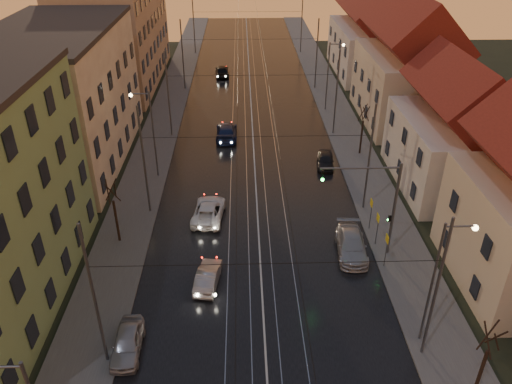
{
  "coord_description": "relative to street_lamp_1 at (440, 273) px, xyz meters",
  "views": [
    {
      "loc": [
        -1.09,
        -9.97,
        21.65
      ],
      "look_at": [
        -0.14,
        22.7,
        2.49
      ],
      "focal_mm": 35.0,
      "sensor_mm": 36.0,
      "label": 1
    }
  ],
  "objects": [
    {
      "name": "road",
      "position": [
        -9.1,
        30.0,
        -4.87
      ],
      "size": [
        16.0,
        120.0,
        0.04
      ],
      "primitive_type": "cube",
      "color": "black",
      "rests_on": "ground"
    },
    {
      "name": "sidewalk_left",
      "position": [
        -19.1,
        30.0,
        -4.81
      ],
      "size": [
        4.0,
        120.0,
        0.15
      ],
      "primitive_type": "cube",
      "color": "#4C4C4C",
      "rests_on": "ground"
    },
    {
      "name": "sidewalk_right",
      "position": [
        0.9,
        30.0,
        -4.81
      ],
      "size": [
        4.0,
        120.0,
        0.15
      ],
      "primitive_type": "cube",
      "color": "#4C4C4C",
      "rests_on": "ground"
    },
    {
      "name": "tram_rail_0",
      "position": [
        -11.3,
        30.0,
        -4.83
      ],
      "size": [
        0.06,
        120.0,
        0.03
      ],
      "primitive_type": "cube",
      "color": "gray",
      "rests_on": "road"
    },
    {
      "name": "tram_rail_1",
      "position": [
        -9.87,
        30.0,
        -4.83
      ],
      "size": [
        0.06,
        120.0,
        0.03
      ],
      "primitive_type": "cube",
      "color": "gray",
      "rests_on": "road"
    },
    {
      "name": "tram_rail_2",
      "position": [
        -8.33,
        30.0,
        -4.83
      ],
      "size": [
        0.06,
        120.0,
        0.03
      ],
      "primitive_type": "cube",
      "color": "gray",
      "rests_on": "road"
    },
    {
      "name": "tram_rail_3",
      "position": [
        -6.9,
        30.0,
        -4.83
      ],
      "size": [
        0.06,
        120.0,
        0.03
      ],
      "primitive_type": "cube",
      "color": "gray",
      "rests_on": "road"
    },
    {
      "name": "apartment_left_2",
      "position": [
        -26.6,
        24.0,
        1.11
      ],
      "size": [
        10.0,
        20.0,
        12.0
      ],
      "primitive_type": "cube",
      "color": "tan",
      "rests_on": "ground"
    },
    {
      "name": "apartment_left_3",
      "position": [
        -26.6,
        48.0,
        2.11
      ],
      "size": [
        10.0,
        24.0,
        14.0
      ],
      "primitive_type": "cube",
      "color": "#977B61",
      "rests_on": "ground"
    },
    {
      "name": "house_right_2",
      "position": [
        7.9,
        18.0,
        -0.24
      ],
      "size": [
        9.18,
        12.24,
        9.2
      ],
      "color": "beige",
      "rests_on": "ground"
    },
    {
      "name": "house_right_3",
      "position": [
        7.9,
        33.0,
        0.92
      ],
      "size": [
        9.18,
        14.28,
        11.5
      ],
      "color": "beige",
      "rests_on": "ground"
    },
    {
      "name": "house_right_4",
      "position": [
        7.9,
        51.0,
        0.16
      ],
      "size": [
        9.18,
        16.32,
        10.0
      ],
      "color": "beige",
      "rests_on": "ground"
    },
    {
      "name": "catenary_pole_l_1",
      "position": [
        -17.7,
        -1.0,
        -0.39
      ],
      "size": [
        0.16,
        0.16,
        9.0
      ],
      "primitive_type": "cylinder",
      "color": "#595B60",
      "rests_on": "ground"
    },
    {
      "name": "catenary_pole_r_1",
      "position": [
        -0.5,
        -1.0,
        -0.39
      ],
      "size": [
        0.16,
        0.16,
        9.0
      ],
      "primitive_type": "cylinder",
      "color": "#595B60",
      "rests_on": "ground"
    },
    {
      "name": "catenary_pole_l_2",
      "position": [
        -17.7,
        14.0,
        -0.39
      ],
      "size": [
        0.16,
        0.16,
        9.0
      ],
      "primitive_type": "cylinder",
      "color": "#595B60",
      "rests_on": "ground"
    },
    {
      "name": "catenary_pole_r_2",
      "position": [
        -0.5,
        14.0,
        -0.39
      ],
      "size": [
        0.16,
        0.16,
        9.0
      ],
      "primitive_type": "cylinder",
      "color": "#595B60",
      "rests_on": "ground"
    },
    {
      "name": "catenary_pole_l_3",
      "position": [
        -17.7,
        29.0,
        -0.39
      ],
      "size": [
        0.16,
        0.16,
        9.0
      ],
      "primitive_type": "cylinder",
      "color": "#595B60",
      "rests_on": "ground"
    },
    {
      "name": "catenary_pole_r_3",
      "position": [
        -0.5,
        29.0,
        -0.39
      ],
      "size": [
        0.16,
        0.16,
        9.0
      ],
      "primitive_type": "cylinder",
      "color": "#595B60",
      "rests_on": "ground"
    },
    {
      "name": "catenary_pole_l_4",
      "position": [
        -17.7,
        44.0,
        -0.39
      ],
      "size": [
        0.16,
        0.16,
        9.0
      ],
      "primitive_type": "cylinder",
      "color": "#595B60",
      "rests_on": "ground"
    },
    {
      "name": "catenary_pole_r_4",
      "position": [
        -0.5,
        44.0,
        -0.39
      ],
      "size": [
        0.16,
        0.16,
        9.0
      ],
      "primitive_type": "cylinder",
      "color": "#595B60",
      "rests_on": "ground"
    },
    {
      "name": "catenary_pole_l_5",
      "position": [
        -17.7,
        62.0,
        -0.39
      ],
      "size": [
        0.16,
        0.16,
        9.0
      ],
      "primitive_type": "cylinder",
      "color": "#595B60",
      "rests_on": "ground"
    },
    {
      "name": "catenary_pole_r_5",
      "position": [
        -0.5,
        62.0,
        -0.39
      ],
      "size": [
        0.16,
        0.16,
        9.0
      ],
      "primitive_type": "cylinder",
      "color": "#595B60",
      "rests_on": "ground"
    },
    {
      "name": "street_lamp_1",
      "position": [
        0.0,
        0.0,
        0.0
      ],
      "size": [
        1.75,
        0.32,
        8.0
      ],
      "color": "#595B60",
      "rests_on": "ground"
    },
    {
      "name": "street_lamp_2",
      "position": [
        -18.21,
        20.0,
        0.0
      ],
      "size": [
        1.75,
        0.32,
        8.0
      ],
      "color": "#595B60",
      "rests_on": "ground"
    },
    {
      "name": "street_lamp_3",
      "position": [
        0.0,
        36.0,
        0.0
      ],
      "size": [
        1.75,
        0.32,
        8.0
      ],
      "color": "#595B60",
      "rests_on": "ground"
    },
    {
      "name": "traffic_light_mast",
      "position": [
        -1.11,
        8.0,
        -0.29
      ],
      "size": [
        5.3,
        0.32,
        7.2
      ],
      "color": "#595B60",
      "rests_on": "ground"
    },
    {
      "name": "bare_tree_0",
      "position": [
        -19.3,
        10.0,
        -2.4
      ],
      "size": [
        1.09,
        1.09,
        5.11
      ],
      "color": "black",
      "rests_on": "ground"
    },
    {
      "name": "bare_tree_1",
      "position": [
        1.1,
        -4.0,
        -2.4
      ],
      "size": [
        1.09,
        1.09,
        5.11
      ],
      "color": "black",
      "rests_on": "ground"
    },
    {
      "name": "bare_tree_2",
      "position": [
        1.3,
        24.0,
        -2.4
      ],
      "size": [
        1.09,
        1.09,
        5.11
      ],
      "color": "black",
      "rests_on": "ground"
    },
    {
      "name": "driving_car_1",
      "position": [
        -12.57,
        5.16,
        -4.27
      ],
      "size": [
        1.8,
        3.89,
        1.23
      ],
      "primitive_type": "imported",
      "rotation": [
        0.0,
        0.0,
        3.01
      ],
      "color": "#99999E",
      "rests_on": "ground"
    },
    {
      "name": "driving_car_2",
      "position": [
        -12.93,
        13.04,
        -4.21
      ],
      "size": [
        2.73,
        5.06,
        1.35
      ],
      "primitive_type": "imported",
      "rotation": [
        0.0,
        0.0,
        3.04
      ],
      "color": "white",
      "rests_on": "ground"
    },
    {
      "name": "driving_car_3",
      "position": [
        -11.88,
        28.23,
        -4.12
      ],
      "size": [
        2.15,
        5.27,
        1.53
      ],
      "primitive_type": "imported",
      "rotation": [
        0.0,
        0.0,
        3.14
      ],
      "color": "#172246",
      "rests_on": "ground"
    },
    {
      "name": "driving_car_4",
      "position": [
        -12.97,
        49.73,
        -4.1
      ],
      "size": [
        2.18,
        4.71,
        1.56
      ],
      "primitive_type": "imported",
      "rotation": [
        0.0,
        0.0,
        3.22
      ],
      "color": "black",
      "rests_on": "ground"
    },
    {
      "name": "parked_left_3",
      "position": [
        -16.7,
        -0.32,
        -4.24
      ],
      "size": [
        1.61,
        3.84,
        1.3
      ],
      "primitive_type": "imported",
      "rotation": [
        0.0,
        0.0,
        0.02
      ],
      "color": "#A4A4A9",
      "rests_on": "ground"
    },
    {
      "name": "parked_right_1",
      "position": [
        -2.65,
        8.19,
        -4.18
      ],
      "size": [
        2.31,
        5.01,
        1.42
      ],
      "primitive_type": "imported",
      "rotation": [
        0.0,
        0.0,
        -0.07
      ],
      "color": "#A9A9AF",
      "rests_on": "ground"
    },
    {
      "name": "parked_right_2",
      "position": [
        -2.49,
        21.52,
        -4.25
      ],
      "size": [
        1.94,
        3.88,
        1.27
      ],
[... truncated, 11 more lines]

